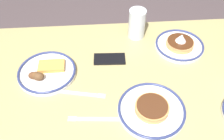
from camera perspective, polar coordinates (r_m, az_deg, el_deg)
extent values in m
cube|color=tan|center=(1.11, 3.44, -2.58)|extent=(1.27, 0.79, 0.05)
cylinder|color=#928453|center=(1.72, 20.02, -1.96)|extent=(0.05, 0.05, 0.70)
cylinder|color=#928453|center=(1.65, -17.78, -4.09)|extent=(0.05, 0.05, 0.70)
cylinder|color=white|center=(1.14, -14.34, -0.65)|extent=(0.25, 0.25, 0.01)
torus|color=navy|center=(1.13, -14.45, -0.23)|extent=(0.25, 0.25, 0.01)
cube|color=gold|center=(1.14, -13.42, 0.88)|extent=(0.11, 0.07, 0.02)
ellipsoid|color=brown|center=(1.11, -17.26, -1.19)|extent=(0.04, 0.03, 0.03)
ellipsoid|color=brown|center=(1.10, -16.18, -1.42)|extent=(0.05, 0.04, 0.04)
ellipsoid|color=brown|center=(1.10, -16.48, -1.26)|extent=(0.04, 0.03, 0.03)
ellipsoid|color=brown|center=(1.11, -16.75, -1.17)|extent=(0.04, 0.03, 0.03)
cylinder|color=white|center=(1.27, 14.85, 5.16)|extent=(0.23, 0.23, 0.01)
torus|color=navy|center=(1.26, 14.95, 5.57)|extent=(0.23, 0.23, 0.01)
cylinder|color=tan|center=(1.26, 14.96, 5.60)|extent=(0.13, 0.13, 0.01)
cylinder|color=tan|center=(1.25, 15.06, 6.02)|extent=(0.13, 0.13, 0.01)
cylinder|color=#4C2814|center=(1.25, 15.13, 6.28)|extent=(0.12, 0.12, 0.00)
cone|color=white|center=(1.24, 15.31, 6.99)|extent=(0.05, 0.05, 0.04)
cylinder|color=white|center=(0.99, 8.83, -9.00)|extent=(0.26, 0.26, 0.01)
torus|color=navy|center=(0.98, 8.91, -8.60)|extent=(0.26, 0.26, 0.01)
cylinder|color=tan|center=(0.98, 8.92, -8.56)|extent=(0.13, 0.13, 0.01)
cylinder|color=#D9914F|center=(0.97, 9.00, -8.16)|extent=(0.13, 0.13, 0.01)
cylinder|color=#4C2814|center=(0.96, 9.05, -7.90)|extent=(0.12, 0.12, 0.00)
cylinder|color=silver|center=(1.26, 5.61, 10.32)|extent=(0.08, 0.08, 0.15)
cylinder|color=black|center=(1.28, 5.54, 9.51)|extent=(0.07, 0.07, 0.10)
cube|color=black|center=(1.17, -0.57, 2.50)|extent=(0.15, 0.08, 0.01)
cube|color=silver|center=(0.96, -3.75, -10.96)|extent=(0.20, 0.03, 0.01)
cube|color=silver|center=(0.98, -8.93, -10.33)|extent=(0.03, 0.01, 0.00)
cube|color=silver|center=(0.98, -8.97, -10.63)|extent=(0.03, 0.01, 0.00)
cube|color=silver|center=(0.97, -9.01, -10.92)|extent=(0.03, 0.01, 0.00)
cube|color=silver|center=(0.97, -9.05, -11.22)|extent=(0.03, 0.01, 0.00)
cube|color=silver|center=(1.04, -6.81, -5.35)|extent=(0.18, 0.05, 0.01)
cube|color=silver|center=(1.02, -2.37, -6.23)|extent=(0.03, 0.01, 0.00)
cube|color=silver|center=(1.02, -2.32, -5.97)|extent=(0.03, 0.01, 0.00)
cube|color=silver|center=(1.03, -2.26, -5.71)|extent=(0.03, 0.01, 0.00)
cube|color=silver|center=(1.03, -2.21, -5.45)|extent=(0.03, 0.01, 0.00)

